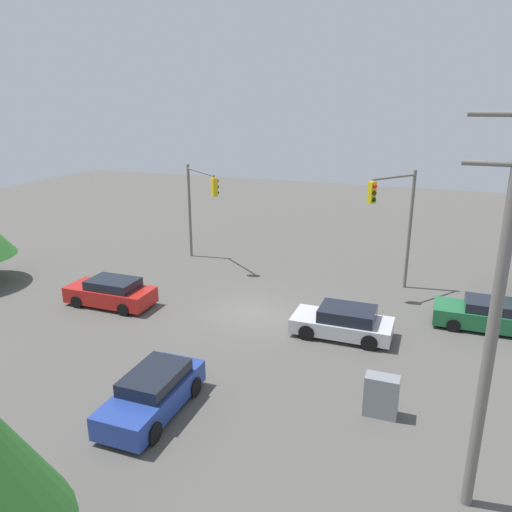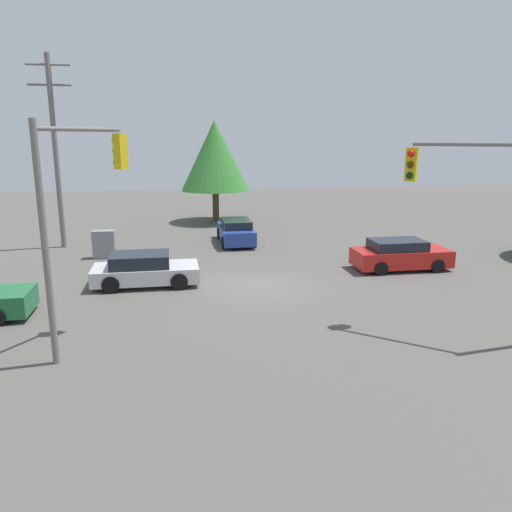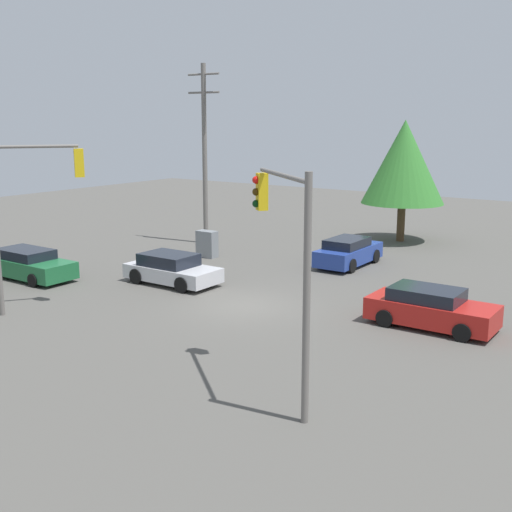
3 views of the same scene
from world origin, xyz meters
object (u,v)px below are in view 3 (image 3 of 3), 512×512
at_px(traffic_signal_main, 285,241).
at_px(electrical_cabinet, 207,244).
at_px(sedan_blue, 348,252).
at_px(sedan_red, 431,308).
at_px(sedan_green, 28,264).
at_px(traffic_signal_cross, 29,197).
at_px(sedan_silver, 172,269).

distance_m(traffic_signal_main, electrical_cabinet, 18.06).
height_order(sedan_blue, electrical_cabinet, sedan_blue).
xyz_separation_m(sedan_red, electrical_cabinet, (13.86, -4.62, 0.03)).
bearing_deg(electrical_cabinet, sedan_green, 65.39).
xyz_separation_m(sedan_blue, traffic_signal_cross, (6.16, 13.84, 3.69)).
xyz_separation_m(sedan_green, sedan_blue, (-10.88, -10.75, 0.03)).
height_order(sedan_silver, traffic_signal_cross, traffic_signal_cross).
bearing_deg(sedan_silver, electrical_cabinet, -156.79).
relative_size(sedan_red, sedan_silver, 1.02).
bearing_deg(sedan_silver, traffic_signal_cross, -12.34).
distance_m(sedan_blue, traffic_signal_main, 16.23).
distance_m(sedan_green, sedan_blue, 15.30).
relative_size(traffic_signal_main, traffic_signal_cross, 0.94).
height_order(sedan_red, sedan_green, sedan_red).
xyz_separation_m(traffic_signal_main, electrical_cabinet, (12.68, -12.38, -3.46)).
bearing_deg(traffic_signal_cross, sedan_silver, 23.62).
height_order(traffic_signal_main, traffic_signal_cross, traffic_signal_cross).
relative_size(sedan_red, electrical_cabinet, 3.12).
height_order(sedan_red, sedan_blue, sedan_blue).
relative_size(sedan_red, sedan_blue, 1.02).
height_order(sedan_red, electrical_cabinet, electrical_cabinet).
bearing_deg(sedan_silver, sedan_red, 93.18).
bearing_deg(electrical_cabinet, traffic_signal_cross, 94.62).
bearing_deg(sedan_silver, sedan_blue, 148.01).
xyz_separation_m(traffic_signal_main, traffic_signal_cross, (11.76, -0.99, 0.21)).
height_order(traffic_signal_main, electrical_cabinet, traffic_signal_main).
relative_size(sedan_red, traffic_signal_main, 0.73).
distance_m(sedan_green, traffic_signal_cross, 6.76).
xyz_separation_m(sedan_silver, traffic_signal_cross, (1.34, 6.12, 3.73)).
height_order(sedan_red, traffic_signal_main, traffic_signal_main).
bearing_deg(traffic_signal_cross, electrical_cabinet, 40.57).
distance_m(sedan_blue, electrical_cabinet, 7.49).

